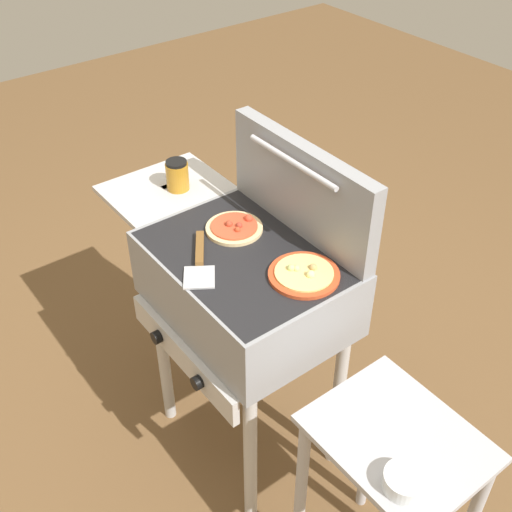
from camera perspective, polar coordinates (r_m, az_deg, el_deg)
The scene contains 9 objects.
ground_plane at distance 2.59m, azimuth -0.70°, elevation -15.67°, with size 8.00×8.00×0.00m, color brown.
grill at distance 2.04m, azimuth -1.19°, elevation -2.79°, with size 0.96×0.53×0.90m.
grill_lid_open at distance 1.97m, azimuth 4.12°, elevation 6.07°, with size 0.63×0.08×0.30m.
pizza_cheese at distance 1.85m, azimuth 4.32°, elevation -1.62°, with size 0.21×0.21×0.04m.
pizza_pepperoni at distance 2.03m, azimuth -1.92°, elevation 2.57°, with size 0.18×0.18×0.04m.
sauce_jar at distance 2.24m, azimuth -7.06°, elevation 7.19°, with size 0.08×0.08×0.11m.
spatula at distance 1.91m, azimuth -5.08°, elevation -0.38°, with size 0.25×0.19×0.02m.
prep_table at distance 1.91m, azimuth 11.80°, elevation -19.01°, with size 0.44×0.36×0.71m.
topping_bowl_near at distance 1.65m, azimuth 13.16°, elevation -19.09°, with size 0.11×0.11×0.04m.
Camera 1 is at (1.24, -0.91, 2.09)m, focal length 44.67 mm.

